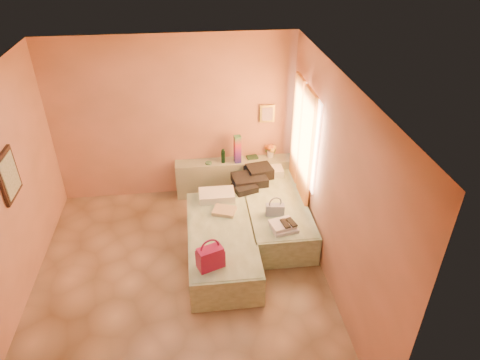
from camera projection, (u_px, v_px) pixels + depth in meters
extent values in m
plane|color=tan|center=(181.00, 280.00, 5.91)|extent=(4.50, 4.50, 0.00)
cube|color=#E49A7A|center=(174.00, 120.00, 7.05)|extent=(4.00, 0.02, 2.80)
cube|color=#E49A7A|center=(333.00, 186.00, 5.36)|extent=(0.02, 4.50, 2.80)
cube|color=silver|center=(161.00, 85.00, 4.41)|extent=(4.00, 4.50, 0.02)
cube|color=#F7C099|center=(307.00, 135.00, 6.36)|extent=(0.02, 1.10, 1.40)
cube|color=#FF9D3C|center=(305.00, 160.00, 6.42)|extent=(0.05, 0.55, 2.20)
cube|color=#FF9D3C|center=(296.00, 142.00, 6.92)|extent=(0.05, 0.45, 2.20)
cube|color=black|center=(8.00, 176.00, 5.19)|extent=(0.04, 0.50, 0.60)
cube|color=gold|center=(267.00, 113.00, 7.16)|extent=(0.25, 0.04, 0.30)
cube|color=#92A083|center=(234.00, 176.00, 7.60)|extent=(2.05, 0.30, 0.65)
cube|color=beige|center=(222.00, 244.00, 6.17)|extent=(0.90, 2.00, 0.50)
cube|color=beige|center=(274.00, 213.00, 6.81)|extent=(0.90, 2.00, 0.50)
cylinder|color=#153B23|center=(223.00, 156.00, 7.30)|extent=(0.09, 0.09, 0.24)
cube|color=#AA1448|center=(237.00, 149.00, 7.25)|extent=(0.13, 0.13, 0.49)
cylinder|color=#447D55|center=(209.00, 163.00, 7.32)|extent=(0.12, 0.12, 0.03)
cube|color=#23422B|center=(252.00, 157.00, 7.49)|extent=(0.21, 0.16, 0.03)
cube|color=silver|center=(270.00, 150.00, 7.47)|extent=(0.29, 0.29, 0.28)
cube|color=#AA1448|center=(210.00, 257.00, 5.34)|extent=(0.38, 0.29, 0.31)
cube|color=tan|center=(224.00, 211.00, 6.38)|extent=(0.40, 0.36, 0.06)
cube|color=black|center=(253.00, 178.00, 7.04)|extent=(0.70, 0.70, 0.18)
cube|color=#395889|center=(275.00, 210.00, 6.31)|extent=(0.28, 0.15, 0.17)
cube|color=white|center=(284.00, 226.00, 6.03)|extent=(0.40, 0.36, 0.10)
cube|color=black|center=(289.00, 223.00, 6.00)|extent=(0.19, 0.24, 0.02)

